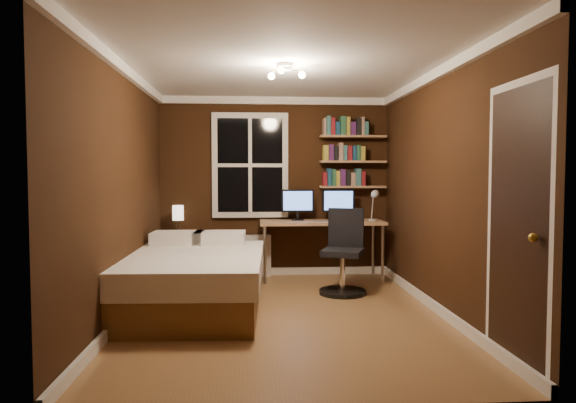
{
  "coord_description": "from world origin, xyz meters",
  "views": [
    {
      "loc": [
        -0.32,
        -5.13,
        1.42
      ],
      "look_at": [
        0.07,
        0.45,
        1.13
      ],
      "focal_mm": 32.0,
      "sensor_mm": 36.0,
      "label": 1
    }
  ],
  "objects": [
    {
      "name": "wall_back",
      "position": [
        0.0,
        2.1,
        1.25
      ],
      "size": [
        3.2,
        0.04,
        2.5
      ],
      "primitive_type": "cube",
      "color": "black",
      "rests_on": "ground"
    },
    {
      "name": "books_row_lower",
      "position": [
        1.08,
        1.98,
        1.38
      ],
      "size": [
        0.54,
        0.16,
        0.23
      ],
      "primitive_type": null,
      "color": "maroon",
      "rests_on": "bookshelf_lower"
    },
    {
      "name": "floor",
      "position": [
        0.0,
        0.0,
        0.0
      ],
      "size": [
        4.2,
        4.2,
        0.0
      ],
      "primitive_type": "plane",
      "color": "olive",
      "rests_on": "ground"
    },
    {
      "name": "ceiling_fixture",
      "position": [
        0.0,
        -0.1,
        2.4
      ],
      "size": [
        0.44,
        0.44,
        0.18
      ],
      "primitive_type": null,
      "color": "beige",
      "rests_on": "ceiling"
    },
    {
      "name": "radiator",
      "position": [
        -0.26,
        1.99,
        0.29
      ],
      "size": [
        0.39,
        0.14,
        0.58
      ],
      "primitive_type": "cube",
      "color": "beige",
      "rests_on": "ground"
    },
    {
      "name": "books_row_upper",
      "position": [
        1.08,
        1.98,
        2.08
      ],
      "size": [
        0.6,
        0.16,
        0.23
      ],
      "primitive_type": null,
      "color": "#29613F",
      "rests_on": "bookshelf_upper"
    },
    {
      "name": "monitor_left",
      "position": [
        0.3,
        1.85,
        1.01
      ],
      "size": [
        0.44,
        0.12,
        0.42
      ],
      "primitive_type": null,
      "color": "black",
      "rests_on": "desk"
    },
    {
      "name": "bookshelf_middle",
      "position": [
        1.08,
        1.98,
        1.6
      ],
      "size": [
        0.92,
        0.22,
        0.03
      ],
      "primitive_type": "cube",
      "color": "tan",
      "rests_on": "wall_back"
    },
    {
      "name": "office_chair",
      "position": [
        0.76,
        0.9,
        0.39
      ],
      "size": [
        0.59,
        0.59,
        1.01
      ],
      "rotation": [
        0.0,
        0.0,
        -0.37
      ],
      "color": "black",
      "rests_on": "ground"
    },
    {
      "name": "nightstand",
      "position": [
        -1.32,
        1.85,
        0.29
      ],
      "size": [
        0.54,
        0.54,
        0.57
      ],
      "primitive_type": "cube",
      "rotation": [
        0.0,
        0.0,
        -0.2
      ],
      "color": "brown",
      "rests_on": "ground"
    },
    {
      "name": "ceiling",
      "position": [
        0.0,
        0.0,
        2.5
      ],
      "size": [
        3.2,
        4.2,
        0.02
      ],
      "primitive_type": "cube",
      "color": "white",
      "rests_on": "wall_back"
    },
    {
      "name": "desk",
      "position": [
        0.62,
        1.77,
        0.73
      ],
      "size": [
        1.67,
        0.63,
        0.8
      ],
      "color": "tan",
      "rests_on": "ground"
    },
    {
      "name": "door_knob",
      "position": [
        1.55,
        -1.85,
        1.0
      ],
      "size": [
        0.06,
        0.06,
        0.06
      ],
      "primitive_type": "sphere",
      "color": "gold",
      "rests_on": "door"
    },
    {
      "name": "bookshelf_upper",
      "position": [
        1.08,
        1.98,
        1.95
      ],
      "size": [
        0.92,
        0.22,
        0.03
      ],
      "primitive_type": "cube",
      "color": "tan",
      "rests_on": "wall_back"
    },
    {
      "name": "bed",
      "position": [
        -1.0,
        0.31,
        0.31
      ],
      "size": [
        1.64,
        2.21,
        0.73
      ],
      "rotation": [
        0.0,
        0.0,
        -0.04
      ],
      "color": "brown",
      "rests_on": "ground"
    },
    {
      "name": "wall_left",
      "position": [
        -1.6,
        0.0,
        1.25
      ],
      "size": [
        0.04,
        4.2,
        2.5
      ],
      "primitive_type": "cube",
      "color": "black",
      "rests_on": "ground"
    },
    {
      "name": "bedside_lamp",
      "position": [
        -1.32,
        1.85,
        0.79
      ],
      "size": [
        0.15,
        0.15,
        0.44
      ],
      "primitive_type": null,
      "color": "white",
      "rests_on": "nightstand"
    },
    {
      "name": "books_row_middle",
      "position": [
        1.08,
        1.98,
        1.73
      ],
      "size": [
        0.54,
        0.16,
        0.23
      ],
      "primitive_type": null,
      "color": "navy",
      "rests_on": "bookshelf_middle"
    },
    {
      "name": "bookshelf_lower",
      "position": [
        1.08,
        1.98,
        1.25
      ],
      "size": [
        0.92,
        0.22,
        0.03
      ],
      "primitive_type": "cube",
      "color": "tan",
      "rests_on": "wall_back"
    },
    {
      "name": "wall_right",
      "position": [
        1.6,
        0.0,
        1.25
      ],
      "size": [
        0.04,
        4.2,
        2.5
      ],
      "primitive_type": "cube",
      "color": "black",
      "rests_on": "ground"
    },
    {
      "name": "desk_lamp",
      "position": [
        1.3,
        1.62,
        1.02
      ],
      "size": [
        0.14,
        0.32,
        0.44
      ],
      "primitive_type": null,
      "color": "silver",
      "rests_on": "desk"
    },
    {
      "name": "door",
      "position": [
        1.59,
        -1.55,
        1.02
      ],
      "size": [
        0.03,
        0.82,
        2.05
      ],
      "primitive_type": null,
      "color": "black",
      "rests_on": "ground"
    },
    {
      "name": "window",
      "position": [
        -0.35,
        2.06,
        1.55
      ],
      "size": [
        1.06,
        0.06,
        1.46
      ],
      "primitive_type": "cube",
      "color": "white",
      "rests_on": "wall_back"
    },
    {
      "name": "monitor_right",
      "position": [
        0.86,
        1.85,
        1.01
      ],
      "size": [
        0.44,
        0.12,
        0.42
      ],
      "primitive_type": null,
      "color": "black",
      "rests_on": "desk"
    }
  ]
}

